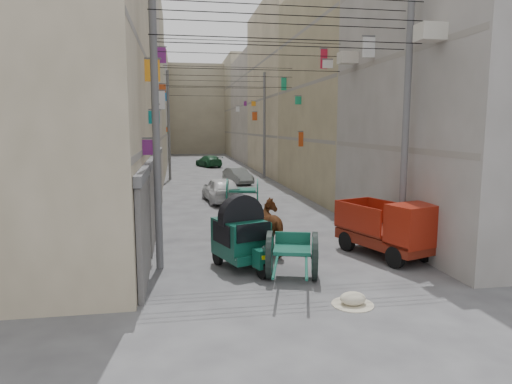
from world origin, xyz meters
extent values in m
plane|color=#434345|center=(0.00, 0.00, 0.00)|extent=(140.00, 140.00, 0.00)
cube|color=gray|center=(-4.12, 8.00, 3.20)|extent=(0.25, 9.80, 0.18)
cube|color=gray|center=(-4.12, 8.00, 6.20)|extent=(0.25, 9.80, 0.18)
cube|color=#AEA395|center=(-8.00, 19.00, 6.00)|extent=(8.00, 12.00, 12.00)
cube|color=gray|center=(-4.12, 19.00, 3.20)|extent=(0.25, 11.76, 0.18)
cube|color=gray|center=(-4.12, 19.00, 6.20)|extent=(0.25, 11.76, 0.18)
cube|color=gray|center=(-4.12, 19.00, 9.20)|extent=(0.25, 11.76, 0.18)
cube|color=#AFA58A|center=(-8.00, 32.00, 7.00)|extent=(8.00, 14.00, 14.00)
cube|color=gray|center=(-4.12, 32.00, 3.20)|extent=(0.25, 13.72, 0.18)
cube|color=gray|center=(-4.12, 32.00, 6.20)|extent=(0.25, 13.72, 0.18)
cube|color=gray|center=(-4.12, 32.00, 9.20)|extent=(0.25, 13.72, 0.18)
cube|color=#9D9793|center=(-8.00, 46.00, 5.90)|extent=(8.00, 14.00, 11.80)
cube|color=gray|center=(-4.12, 46.00, 3.20)|extent=(0.25, 13.72, 0.18)
cube|color=gray|center=(-4.12, 46.00, 6.20)|extent=(0.25, 13.72, 0.18)
cube|color=gray|center=(-4.12, 46.00, 9.20)|extent=(0.25, 13.72, 0.18)
cube|color=tan|center=(-8.00, 59.00, 6.75)|extent=(8.00, 12.00, 13.50)
cube|color=gray|center=(-4.12, 59.00, 3.20)|extent=(0.25, 11.76, 0.18)
cube|color=gray|center=(-4.12, 59.00, 6.20)|extent=(0.25, 11.76, 0.18)
cube|color=gray|center=(-4.12, 59.00, 9.20)|extent=(0.25, 11.76, 0.18)
cube|color=#9D9793|center=(8.00, 8.00, 6.50)|extent=(8.00, 10.00, 13.00)
cube|color=gray|center=(4.12, 8.00, 3.20)|extent=(0.25, 9.80, 0.18)
cube|color=gray|center=(4.12, 8.00, 6.20)|extent=(0.25, 9.80, 0.18)
cube|color=tan|center=(8.00, 19.00, 6.00)|extent=(8.00, 12.00, 12.00)
cube|color=gray|center=(4.12, 19.00, 3.20)|extent=(0.25, 11.76, 0.18)
cube|color=gray|center=(4.12, 19.00, 6.20)|extent=(0.25, 11.76, 0.18)
cube|color=gray|center=(4.12, 19.00, 9.20)|extent=(0.25, 11.76, 0.18)
cube|color=#C4B394|center=(8.00, 32.00, 7.00)|extent=(8.00, 14.00, 14.00)
cube|color=gray|center=(4.12, 32.00, 3.20)|extent=(0.25, 13.72, 0.18)
cube|color=gray|center=(4.12, 32.00, 6.20)|extent=(0.25, 13.72, 0.18)
cube|color=gray|center=(4.12, 32.00, 9.20)|extent=(0.25, 13.72, 0.18)
cube|color=#AEA395|center=(8.00, 46.00, 5.90)|extent=(8.00, 14.00, 11.80)
cube|color=gray|center=(4.12, 46.00, 3.20)|extent=(0.25, 13.72, 0.18)
cube|color=gray|center=(4.12, 46.00, 6.20)|extent=(0.25, 13.72, 0.18)
cube|color=gray|center=(4.12, 46.00, 9.20)|extent=(0.25, 13.72, 0.18)
cube|color=#AFA58A|center=(8.00, 59.00, 6.75)|extent=(8.00, 12.00, 13.50)
cube|color=gray|center=(4.12, 59.00, 3.20)|extent=(0.25, 11.76, 0.18)
cube|color=gray|center=(4.12, 59.00, 6.20)|extent=(0.25, 11.76, 0.18)
cube|color=gray|center=(4.12, 59.00, 9.20)|extent=(0.25, 11.76, 0.18)
cube|color=#AFA58A|center=(0.00, 66.00, 6.50)|extent=(22.00, 10.00, 13.00)
cube|color=#545359|center=(-3.92, 4.80, 1.30)|extent=(0.12, 3.00, 2.60)
cube|color=#5C5C5E|center=(-3.90, 4.80, 2.75)|extent=(0.18, 3.20, 0.25)
cube|color=#545359|center=(-3.92, 8.50, 1.30)|extent=(0.12, 3.00, 2.60)
cube|color=#5C5C5E|center=(-3.90, 8.50, 2.75)|extent=(0.18, 3.20, 0.25)
cube|color=#545359|center=(-3.92, 12.20, 1.30)|extent=(0.12, 3.00, 2.60)
cube|color=#5C5C5E|center=(-3.90, 12.20, 2.75)|extent=(0.18, 3.20, 0.25)
cube|color=#545359|center=(-3.92, 16.00, 1.30)|extent=(0.12, 3.00, 2.60)
cube|color=#5C5C5E|center=(-3.90, 16.00, 2.75)|extent=(0.18, 3.20, 0.25)
cube|color=#FF9D1C|center=(3.81, 34.28, 5.98)|extent=(0.38, 0.08, 0.41)
cube|color=#1A9263|center=(-3.86, 41.61, 3.62)|extent=(0.27, 0.08, 0.71)
cube|color=#7C227C|center=(-3.78, 6.43, 3.35)|extent=(0.44, 0.08, 0.42)
cube|color=silver|center=(-3.77, 15.80, 5.17)|extent=(0.45, 0.08, 0.84)
cube|color=silver|center=(3.79, 44.88, 5.91)|extent=(0.41, 0.08, 0.59)
cube|color=#0B767B|center=(-3.81, 9.76, 4.24)|extent=(0.38, 0.08, 0.44)
cube|color=#C24716|center=(3.78, 33.54, 4.85)|extent=(0.43, 0.08, 0.72)
cube|color=#7C227C|center=(3.86, 39.62, 6.25)|extent=(0.28, 0.08, 0.44)
cube|color=#7C227C|center=(-3.76, 20.00, 7.85)|extent=(0.48, 0.08, 0.84)
cube|color=#C24716|center=(-3.85, 38.07, 3.67)|extent=(0.31, 0.08, 0.44)
cube|color=#1A9263|center=(3.82, 19.02, 5.41)|extent=(0.35, 0.08, 0.45)
cube|color=#1A9263|center=(3.83, 22.65, 6.65)|extent=(0.34, 0.08, 0.79)
cube|color=#C24716|center=(-3.86, 12.02, 4.50)|extent=(0.28, 0.08, 0.52)
cube|color=blue|center=(-3.86, 29.62, 6.26)|extent=(0.28, 0.08, 0.74)
cube|color=#C24716|center=(3.87, 18.51, 3.22)|extent=(0.26, 0.08, 0.80)
cube|color=#C24716|center=(3.83, 9.37, 6.69)|extent=(0.34, 0.08, 0.55)
cube|color=#FF9D1C|center=(-3.76, 8.55, 5.67)|extent=(0.47, 0.08, 0.67)
cube|color=#C24716|center=(-3.80, 21.15, 6.14)|extent=(0.40, 0.08, 0.47)
cube|color=blue|center=(-3.84, 21.66, 5.24)|extent=(0.32, 0.08, 0.55)
cube|color=silver|center=(3.76, 13.74, 6.73)|extent=(0.47, 0.08, 0.35)
cube|color=#BB1935|center=(3.84, 14.58, 7.07)|extent=(0.32, 0.08, 0.89)
cube|color=silver|center=(3.78, 9.29, 6.73)|extent=(0.44, 0.08, 0.69)
cube|color=blue|center=(-4.06, 6.00, 3.00)|extent=(0.10, 3.20, 0.80)
cube|color=blue|center=(-4.06, 15.00, 3.00)|extent=(0.10, 3.20, 0.80)
cube|color=#C24716|center=(-4.06, 27.00, 3.00)|extent=(0.10, 3.20, 0.80)
cube|color=#C24716|center=(-4.06, 39.00, 3.00)|extent=(0.10, 3.20, 0.80)
cube|color=#7C227C|center=(4.06, 6.00, 3.00)|extent=(0.10, 3.20, 0.80)
cube|color=#FF9D1C|center=(4.06, 15.00, 3.00)|extent=(0.10, 3.20, 0.80)
cube|color=#BB1935|center=(4.06, 27.00, 3.00)|extent=(0.10, 3.20, 0.80)
cube|color=#FF9D1C|center=(4.06, 39.00, 3.00)|extent=(0.10, 3.20, 0.80)
cube|color=beige|center=(3.65, 5.00, 6.40)|extent=(0.70, 0.55, 0.45)
cube|color=beige|center=(3.65, 11.00, 6.60)|extent=(0.70, 0.55, 0.45)
cylinder|color=#5C5C5E|center=(-3.60, 6.00, 4.00)|extent=(0.20, 0.20, 8.00)
cylinder|color=#5C5C5E|center=(3.60, 6.00, 4.00)|extent=(0.20, 0.20, 8.00)
cylinder|color=#5C5C5E|center=(-3.60, 28.00, 4.00)|extent=(0.20, 0.20, 8.00)
cylinder|color=#5C5C5E|center=(3.60, 28.00, 4.00)|extent=(0.20, 0.20, 8.00)
cylinder|color=black|center=(0.00, 5.50, 6.20)|extent=(7.40, 0.02, 0.02)
cylinder|color=black|center=(0.00, 5.50, 6.80)|extent=(7.40, 0.02, 0.02)
cylinder|color=black|center=(0.00, 6.50, 6.20)|extent=(7.40, 0.02, 0.02)
cylinder|color=black|center=(0.00, 6.50, 6.80)|extent=(7.40, 0.02, 0.02)
cylinder|color=black|center=(0.00, 6.50, 7.30)|extent=(7.40, 0.02, 0.02)
cylinder|color=black|center=(0.00, 12.00, 6.20)|extent=(7.40, 0.02, 0.02)
cylinder|color=black|center=(0.00, 12.00, 6.80)|extent=(7.40, 0.02, 0.02)
cylinder|color=black|center=(0.00, 12.00, 7.30)|extent=(7.40, 0.02, 0.02)
cylinder|color=black|center=(0.00, 20.00, 6.20)|extent=(7.40, 0.02, 0.02)
cylinder|color=black|center=(0.00, 20.00, 6.80)|extent=(7.40, 0.02, 0.02)
cylinder|color=black|center=(0.00, 20.00, 7.30)|extent=(7.40, 0.02, 0.02)
cylinder|color=black|center=(0.00, 28.00, 6.20)|extent=(7.40, 0.02, 0.02)
cylinder|color=black|center=(0.00, 28.00, 6.80)|extent=(7.40, 0.02, 0.02)
cylinder|color=black|center=(0.00, 28.00, 7.30)|extent=(7.40, 0.02, 0.02)
cylinder|color=black|center=(-0.96, 4.62, 0.25)|extent=(0.27, 0.50, 0.50)
cylinder|color=black|center=(-1.98, 6.04, 0.25)|extent=(0.27, 0.50, 0.50)
cylinder|color=black|center=(-1.07, 6.37, 0.25)|extent=(0.27, 0.50, 0.50)
cube|color=#0B4132|center=(-1.35, 5.70, 0.42)|extent=(1.60, 1.95, 0.25)
cube|color=#0B4132|center=(-0.98, 4.66, 0.53)|extent=(0.42, 0.48, 0.49)
cylinder|color=silver|center=(-0.91, 4.47, 0.84)|extent=(0.16, 0.09, 0.16)
cube|color=#D1B90B|center=(-0.91, 4.45, 0.62)|extent=(0.19, 0.09, 0.11)
cube|color=#0B4132|center=(-1.36, 5.74, 0.93)|extent=(1.59, 1.80, 0.84)
cube|color=black|center=(-1.11, 5.02, 1.15)|extent=(0.98, 0.39, 0.49)
cube|color=black|center=(-1.91, 5.55, 1.02)|extent=(0.39, 1.01, 0.58)
cube|color=black|center=(-0.81, 5.94, 1.02)|extent=(0.39, 1.01, 0.58)
cube|color=white|center=(-1.10, 4.99, 0.49)|extent=(1.06, 0.41, 0.05)
cylinder|color=black|center=(-0.75, 4.66, 0.63)|extent=(0.47, 1.24, 1.25)
cylinder|color=#124E3D|center=(-0.75, 4.66, 0.63)|extent=(0.41, 0.98, 0.98)
cylinder|color=#5C5C5E|center=(-0.75, 4.66, 0.63)|extent=(0.23, 0.21, 0.16)
cylinder|color=black|center=(0.37, 4.34, 0.63)|extent=(0.47, 1.24, 1.25)
cylinder|color=#124E3D|center=(0.37, 4.34, 0.63)|extent=(0.41, 0.98, 0.98)
cylinder|color=#5C5C5E|center=(0.37, 4.34, 0.63)|extent=(0.23, 0.21, 0.16)
cylinder|color=#5C5C5E|center=(-0.19, 4.50, 0.63)|extent=(1.18, 0.40, 0.07)
cube|color=#124E3D|center=(-0.19, 4.50, 0.79)|extent=(1.17, 1.20, 0.09)
cube|color=#124E3D|center=(-0.07, 4.93, 0.98)|extent=(0.92, 0.32, 0.31)
cylinder|color=#124E3D|center=(-0.84, 3.52, 0.71)|extent=(0.62, 1.99, 0.06)
cylinder|color=#124E3D|center=(-0.15, 3.33, 0.71)|extent=(0.62, 1.99, 0.06)
cylinder|color=black|center=(2.86, 4.87, 0.31)|extent=(0.36, 0.64, 0.62)
cylinder|color=black|center=(2.20, 6.83, 0.31)|extent=(0.36, 0.64, 0.62)
cylinder|color=black|center=(4.02, 5.27, 0.31)|extent=(0.36, 0.64, 0.62)
cylinder|color=black|center=(3.35, 7.22, 0.31)|extent=(0.36, 0.64, 0.62)
cube|color=#5F190D|center=(3.11, 6.05, 0.52)|extent=(2.29, 3.37, 0.33)
cube|color=maroon|center=(3.46, 5.03, 1.17)|extent=(1.61, 1.37, 1.17)
cube|color=black|center=(3.60, 4.61, 1.27)|extent=(1.17, 0.45, 0.52)
cube|color=#5F190D|center=(2.94, 6.54, 0.77)|extent=(2.00, 2.41, 0.11)
cube|color=maroon|center=(2.29, 6.31, 1.17)|extent=(0.72, 1.97, 0.80)
cube|color=maroon|center=(3.59, 6.76, 1.17)|extent=(0.72, 1.97, 0.80)
cube|color=maroon|center=(2.61, 7.49, 1.17)|extent=(1.35, 0.51, 0.80)
cylinder|color=#124E3D|center=(-0.63, 15.66, 0.69)|extent=(0.31, 1.37, 1.38)
cylinder|color=#124E3D|center=(0.83, 15.41, 0.69)|extent=(0.31, 1.37, 1.38)
cube|color=#124E3D|center=(0.10, 15.54, 0.82)|extent=(1.51, 1.38, 0.11)
cylinder|color=#5C5C5E|center=(0.10, 15.54, 0.69)|extent=(1.53, 0.35, 0.08)
ellipsoid|color=beige|center=(0.70, 2.55, 0.15)|extent=(0.58, 0.47, 0.29)
imported|color=#5D3416|center=(-0.09, 7.00, 0.82)|extent=(1.21, 2.06, 1.63)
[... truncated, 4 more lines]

